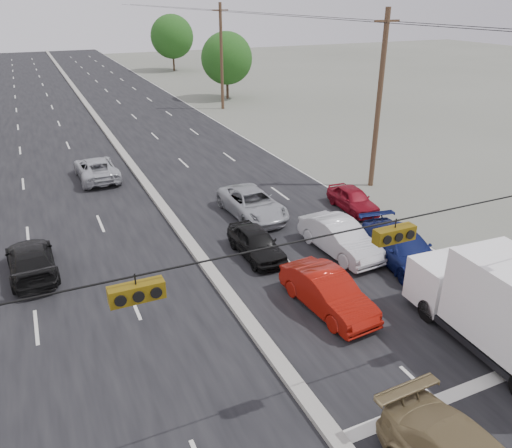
% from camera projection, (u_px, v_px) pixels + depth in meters
% --- Properties ---
extents(ground, '(200.00, 200.00, 0.00)m').
position_uv_depth(ground, '(326.00, 428.00, 13.30)').
color(ground, '#606356').
rests_on(ground, ground).
extents(road_surface, '(20.00, 160.00, 0.02)m').
position_uv_depth(road_surface, '(117.00, 147.00, 38.11)').
color(road_surface, black).
rests_on(road_surface, ground).
extents(center_median, '(0.50, 160.00, 0.20)m').
position_uv_depth(center_median, '(117.00, 146.00, 38.07)').
color(center_median, gray).
rests_on(center_median, ground).
extents(utility_pole_right_b, '(1.60, 0.30, 10.00)m').
position_uv_depth(utility_pole_right_b, '(379.00, 100.00, 28.30)').
color(utility_pole_right_b, '#422D1E').
rests_on(utility_pole_right_b, ground).
extents(utility_pole_right_c, '(1.60, 0.30, 10.00)m').
position_uv_depth(utility_pole_right_c, '(221.00, 56.00, 48.98)').
color(utility_pole_right_c, '#422D1E').
rests_on(utility_pole_right_c, ground).
extents(traffic_signals, '(25.00, 0.30, 0.54)m').
position_uv_depth(traffic_signals, '(391.00, 233.00, 11.54)').
color(traffic_signals, black).
rests_on(traffic_signals, ground).
extents(tree_right_mid, '(5.60, 5.60, 7.14)m').
position_uv_depth(tree_right_mid, '(227.00, 58.00, 54.38)').
color(tree_right_mid, '#382619').
rests_on(tree_right_mid, ground).
extents(tree_right_far, '(6.40, 6.40, 8.16)m').
position_uv_depth(tree_right_far, '(172.00, 37.00, 75.18)').
color(tree_right_far, '#382619').
rests_on(tree_right_far, ground).
extents(box_truck, '(2.58, 6.50, 3.24)m').
position_uv_depth(box_truck, '(506.00, 309.00, 15.46)').
color(box_truck, black).
rests_on(box_truck, ground).
extents(red_sedan, '(1.89, 4.45, 1.43)m').
position_uv_depth(red_sedan, '(328.00, 293.00, 18.07)').
color(red_sedan, maroon).
rests_on(red_sedan, ground).
extents(queue_car_a, '(1.59, 3.81, 1.29)m').
position_uv_depth(queue_car_a, '(256.00, 243.00, 21.86)').
color(queue_car_a, black).
rests_on(queue_car_a, ground).
extents(queue_car_b, '(1.87, 4.62, 1.49)m').
position_uv_depth(queue_car_b, '(340.00, 238.00, 22.10)').
color(queue_car_b, silver).
rests_on(queue_car_b, ground).
extents(queue_car_c, '(2.45, 5.03, 1.38)m').
position_uv_depth(queue_car_c, '(252.00, 204.00, 25.86)').
color(queue_car_c, '#A0A2A7').
rests_on(queue_car_c, ground).
extents(queue_car_d, '(2.70, 5.23, 1.45)m').
position_uv_depth(queue_car_d, '(403.00, 249.00, 21.20)').
color(queue_car_d, '#101A54').
rests_on(queue_car_d, ground).
extents(queue_car_e, '(1.65, 3.73, 1.25)m').
position_uv_depth(queue_car_e, '(353.00, 199.00, 26.63)').
color(queue_car_e, maroon).
rests_on(queue_car_e, ground).
extents(oncoming_near, '(2.04, 4.55, 1.30)m').
position_uv_depth(oncoming_near, '(31.00, 261.00, 20.39)').
color(oncoming_near, black).
rests_on(oncoming_near, ground).
extents(oncoming_far, '(2.39, 4.99, 1.37)m').
position_uv_depth(oncoming_far, '(96.00, 169.00, 31.13)').
color(oncoming_far, '#B0B3B8').
rests_on(oncoming_far, ground).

